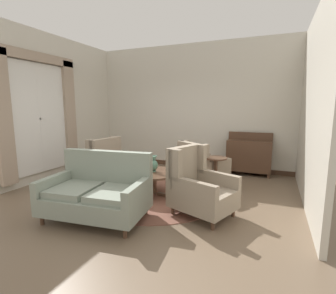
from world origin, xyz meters
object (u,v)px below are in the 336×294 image
object	(u,v)px
settee	(98,193)
armchair_near_sideboard	(198,187)
porcelain_vase	(154,164)
sideboard	(249,155)
coffee_table	(154,176)
armchair_foreground_right	(201,167)
side_table	(216,171)
armchair_back_corner	(99,165)

from	to	relation	value
settee	armchair_near_sideboard	bearing A→B (deg)	21.21
porcelain_vase	armchair_near_sideboard	size ratio (longest dim) A/B	0.28
sideboard	armchair_near_sideboard	bearing A→B (deg)	-100.44
armchair_near_sideboard	sideboard	world-z (taller)	armchair_near_sideboard
coffee_table	armchair_foreground_right	distance (m)	1.16
side_table	armchair_back_corner	bearing A→B (deg)	-168.01
settee	sideboard	world-z (taller)	sideboard
armchair_near_sideboard	side_table	xyz separation A→B (m)	(0.02, 1.22, -0.02)
coffee_table	side_table	distance (m)	1.26
coffee_table	porcelain_vase	world-z (taller)	porcelain_vase
armchair_back_corner	armchair_near_sideboard	bearing A→B (deg)	81.42
coffee_table	armchair_foreground_right	size ratio (longest dim) A/B	0.81
coffee_table	sideboard	distance (m)	2.74
coffee_table	armchair_foreground_right	xyz separation A→B (m)	(0.68, 0.94, 0.03)
settee	armchair_back_corner	world-z (taller)	armchair_back_corner
armchair_foreground_right	coffee_table	bearing A→B (deg)	88.91
armchair_back_corner	sideboard	bearing A→B (deg)	131.75
coffee_table	armchair_back_corner	distance (m)	1.45
coffee_table	sideboard	size ratio (longest dim) A/B	0.88
settee	side_table	size ratio (longest dim) A/B	2.31
armchair_near_sideboard	side_table	bearing A→B (deg)	19.49
armchair_foreground_right	side_table	distance (m)	0.45
side_table	sideboard	xyz separation A→B (m)	(0.50, 1.56, 0.08)
coffee_table	armchair_near_sideboard	distance (m)	1.17
sideboard	armchair_back_corner	bearing A→B (deg)	-145.06
settee	armchair_foreground_right	size ratio (longest dim) A/B	1.39
settee	sideboard	bearing A→B (deg)	54.96
porcelain_vase	armchair_foreground_right	bearing A→B (deg)	52.41
porcelain_vase	armchair_back_corner	distance (m)	1.44
armchair_foreground_right	sideboard	xyz separation A→B (m)	(0.87, 1.32, 0.08)
porcelain_vase	settee	distance (m)	1.35
armchair_back_corner	armchair_near_sideboard	size ratio (longest dim) A/B	0.94
armchair_near_sideboard	settee	bearing A→B (deg)	137.94
settee	armchair_back_corner	bearing A→B (deg)	120.96
porcelain_vase	armchair_near_sideboard	distance (m)	1.21
settee	sideboard	distance (m)	4.00
armchair_near_sideboard	sideboard	distance (m)	2.83
coffee_table	porcelain_vase	xyz separation A→B (m)	(-0.02, 0.03, 0.22)
armchair_back_corner	sideboard	distance (m)	3.66
coffee_table	armchair_back_corner	world-z (taller)	armchair_back_corner
porcelain_vase	armchair_foreground_right	distance (m)	1.16
side_table	armchair_foreground_right	bearing A→B (deg)	147.24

